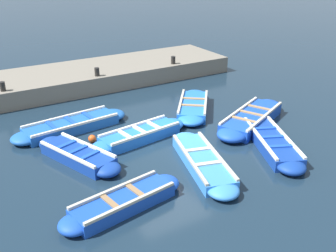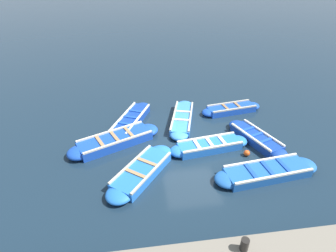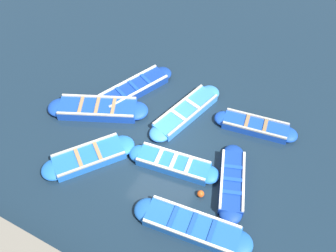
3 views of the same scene
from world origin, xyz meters
The scene contains 14 objects.
ground_plane centered at (0.00, 0.00, 0.00)m, with size 120.00×120.00×0.00m, color #162838.
boat_bow_out centered at (-2.08, -2.63, 0.18)m, with size 3.78×2.27×0.41m.
boat_inner_gap centered at (0.14, 2.70, 0.17)m, with size 3.26×1.80×0.40m.
boat_alongside centered at (-1.96, -0.15, 0.16)m, with size 3.85×1.79×0.38m.
boat_end_of_row centered at (-0.43, -3.31, 0.20)m, with size 2.56×4.06×0.45m.
boat_outer_left centered at (-2.59, 2.55, 0.16)m, with size 1.25×3.31×0.39m.
boat_outer_right centered at (1.64, -2.28, 0.17)m, with size 3.33×2.86×0.40m.
boat_stern_in centered at (0.44, 0.56, 0.17)m, with size 1.24×3.46×0.40m.
boat_broadside centered at (2.26, 2.19, 0.17)m, with size 1.36×4.08×0.39m.
quay_wall centered at (6.70, 0.00, 0.37)m, with size 3.33×13.26×0.73m.
bollard_north centered at (5.38, -3.71, 0.91)m, with size 0.20×0.20×0.35m, color black.
bollard_mid_north centered at (5.38, 0.00, 0.91)m, with size 0.20×0.20×0.35m, color black.
bollard_mid_south centered at (5.38, 3.71, 0.91)m, with size 0.20×0.20×0.35m, color black.
buoy_orange_near centered at (1.05, 1.93, 0.12)m, with size 0.25×0.25×0.25m, color #E05119.
Camera 1 is at (-9.63, 5.56, 5.51)m, focal length 42.00 mm.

